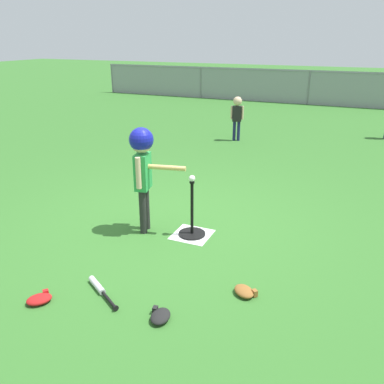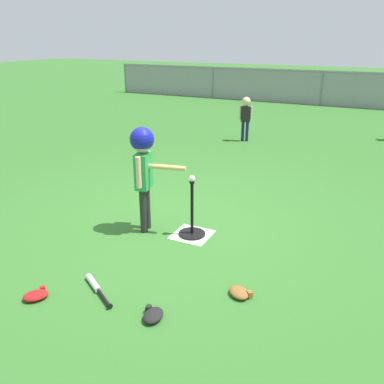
{
  "view_description": "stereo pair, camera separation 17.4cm",
  "coord_description": "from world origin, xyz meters",
  "px_view_note": "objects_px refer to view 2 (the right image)",
  "views": [
    {
      "loc": [
        2.01,
        -4.14,
        2.22
      ],
      "look_at": [
        0.28,
        -0.19,
        0.55
      ],
      "focal_mm": 37.71,
      "sensor_mm": 36.0,
      "label": 1
    },
    {
      "loc": [
        2.17,
        -4.06,
        2.22
      ],
      "look_at": [
        0.28,
        -0.19,
        0.55
      ],
      "focal_mm": 37.71,
      "sensor_mm": 36.0,
      "label": 2
    }
  ],
  "objects_px": {
    "spare_bat_silver": "(95,286)",
    "glove_tossed_aside": "(36,295)",
    "fielder_deep_right": "(246,113)",
    "glove_by_plate": "(239,292)",
    "baseball_on_tee": "(192,178)",
    "glove_near_bats": "(153,315)",
    "batter_child": "(143,159)",
    "batting_tee": "(192,227)"
  },
  "relations": [
    {
      "from": "glove_by_plate",
      "to": "glove_near_bats",
      "type": "distance_m",
      "value": 0.83
    },
    {
      "from": "baseball_on_tee",
      "to": "glove_tossed_aside",
      "type": "bearing_deg",
      "value": -112.42
    },
    {
      "from": "baseball_on_tee",
      "to": "batter_child",
      "type": "height_order",
      "value": "batter_child"
    },
    {
      "from": "baseball_on_tee",
      "to": "glove_tossed_aside",
      "type": "xyz_separation_m",
      "value": [
        -0.72,
        -1.75,
        -0.68
      ]
    },
    {
      "from": "batter_child",
      "to": "spare_bat_silver",
      "type": "relative_size",
      "value": 2.49
    },
    {
      "from": "glove_tossed_aside",
      "to": "glove_by_plate",
      "type": "bearing_deg",
      "value": 27.25
    },
    {
      "from": "fielder_deep_right",
      "to": "spare_bat_silver",
      "type": "xyz_separation_m",
      "value": [
        0.62,
        -6.07,
        -0.6
      ]
    },
    {
      "from": "glove_by_plate",
      "to": "glove_near_bats",
      "type": "height_order",
      "value": "same"
    },
    {
      "from": "spare_bat_silver",
      "to": "baseball_on_tee",
      "type": "bearing_deg",
      "value": 76.56
    },
    {
      "from": "batting_tee",
      "to": "batter_child",
      "type": "relative_size",
      "value": 0.53
    },
    {
      "from": "spare_bat_silver",
      "to": "glove_near_bats",
      "type": "xyz_separation_m",
      "value": [
        0.71,
        -0.13,
        0.01
      ]
    },
    {
      "from": "spare_bat_silver",
      "to": "glove_tossed_aside",
      "type": "bearing_deg",
      "value": -137.49
    },
    {
      "from": "baseball_on_tee",
      "to": "fielder_deep_right",
      "type": "bearing_deg",
      "value": 101.52
    },
    {
      "from": "baseball_on_tee",
      "to": "glove_by_plate",
      "type": "distance_m",
      "value": 1.46
    },
    {
      "from": "batting_tee",
      "to": "glove_by_plate",
      "type": "xyz_separation_m",
      "value": [
        0.92,
        -0.9,
        -0.07
      ]
    },
    {
      "from": "spare_bat_silver",
      "to": "glove_near_bats",
      "type": "height_order",
      "value": "glove_near_bats"
    },
    {
      "from": "batting_tee",
      "to": "spare_bat_silver",
      "type": "relative_size",
      "value": 1.33
    },
    {
      "from": "batting_tee",
      "to": "baseball_on_tee",
      "type": "distance_m",
      "value": 0.61
    },
    {
      "from": "fielder_deep_right",
      "to": "glove_by_plate",
      "type": "xyz_separation_m",
      "value": [
        1.87,
        -5.58,
        -0.6
      ]
    },
    {
      "from": "fielder_deep_right",
      "to": "baseball_on_tee",
      "type": "bearing_deg",
      "value": -78.48
    },
    {
      "from": "glove_by_plate",
      "to": "batter_child",
      "type": "bearing_deg",
      "value": 152.26
    },
    {
      "from": "baseball_on_tee",
      "to": "glove_near_bats",
      "type": "distance_m",
      "value": 1.71
    },
    {
      "from": "spare_bat_silver",
      "to": "glove_tossed_aside",
      "type": "xyz_separation_m",
      "value": [
        -0.39,
        -0.36,
        0.01
      ]
    },
    {
      "from": "batter_child",
      "to": "glove_tossed_aside",
      "type": "relative_size",
      "value": 4.7
    },
    {
      "from": "baseball_on_tee",
      "to": "glove_near_bats",
      "type": "height_order",
      "value": "baseball_on_tee"
    },
    {
      "from": "batter_child",
      "to": "fielder_deep_right",
      "type": "relative_size",
      "value": 1.3
    },
    {
      "from": "batting_tee",
      "to": "spare_bat_silver",
      "type": "bearing_deg",
      "value": -103.44
    },
    {
      "from": "batter_child",
      "to": "glove_by_plate",
      "type": "distance_m",
      "value": 1.89
    },
    {
      "from": "glove_near_bats",
      "to": "glove_tossed_aside",
      "type": "relative_size",
      "value": 0.88
    },
    {
      "from": "batter_child",
      "to": "glove_tossed_aside",
      "type": "distance_m",
      "value": 1.85
    },
    {
      "from": "batter_child",
      "to": "glove_by_plate",
      "type": "height_order",
      "value": "batter_child"
    },
    {
      "from": "batting_tee",
      "to": "baseball_on_tee",
      "type": "height_order",
      "value": "baseball_on_tee"
    },
    {
      "from": "baseball_on_tee",
      "to": "batter_child",
      "type": "xyz_separation_m",
      "value": [
        -0.56,
        -0.12,
        0.19
      ]
    },
    {
      "from": "batting_tee",
      "to": "batter_child",
      "type": "distance_m",
      "value": 0.99
    },
    {
      "from": "baseball_on_tee",
      "to": "glove_by_plate",
      "type": "bearing_deg",
      "value": -44.35
    },
    {
      "from": "glove_near_bats",
      "to": "glove_by_plate",
      "type": "bearing_deg",
      "value": 48.63
    },
    {
      "from": "spare_bat_silver",
      "to": "glove_by_plate",
      "type": "distance_m",
      "value": 1.35
    },
    {
      "from": "glove_by_plate",
      "to": "glove_near_bats",
      "type": "xyz_separation_m",
      "value": [
        -0.55,
        -0.62,
        0.0
      ]
    },
    {
      "from": "glove_near_bats",
      "to": "fielder_deep_right",
      "type": "bearing_deg",
      "value": 102.1
    },
    {
      "from": "baseball_on_tee",
      "to": "fielder_deep_right",
      "type": "height_order",
      "value": "fielder_deep_right"
    },
    {
      "from": "spare_bat_silver",
      "to": "glove_near_bats",
      "type": "relative_size",
      "value": 2.13
    },
    {
      "from": "batting_tee",
      "to": "spare_bat_silver",
      "type": "distance_m",
      "value": 1.43
    }
  ]
}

